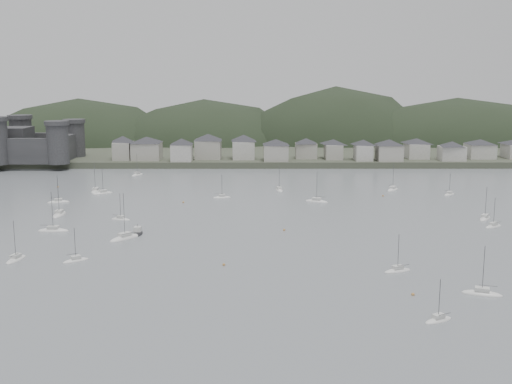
{
  "coord_description": "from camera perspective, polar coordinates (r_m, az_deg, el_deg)",
  "views": [
    {
      "loc": [
        -0.56,
        -124.72,
        42.19
      ],
      "look_at": [
        0.0,
        75.0,
        6.0
      ],
      "focal_mm": 43.98,
      "sensor_mm": 36.0,
      "label": 1
    }
  ],
  "objects": [
    {
      "name": "moored_fleet",
      "position": [
        199.87,
        -2.95,
        -1.88
      ],
      "size": [
        255.7,
        176.2,
        13.32
      ],
      "color": "silver",
      "rests_on": "ground"
    },
    {
      "name": "forested_ridge",
      "position": [
        397.77,
        0.62,
        2.54
      ],
      "size": [
        851.55,
        103.94,
        102.57
      ],
      "color": "black",
      "rests_on": "ground"
    },
    {
      "name": "ground",
      "position": [
        131.66,
        0.09,
        -8.42
      ],
      "size": [
        900.0,
        900.0,
        0.0
      ],
      "primitive_type": "plane",
      "color": "slate",
      "rests_on": "ground"
    },
    {
      "name": "motor_launch_far",
      "position": [
        175.74,
        -10.7,
        -3.7
      ],
      "size": [
        2.66,
        6.89,
        3.65
      ],
      "rotation": [
        0.0,
        0.0,
        3.11
      ],
      "color": "black",
      "rests_on": "ground"
    },
    {
      "name": "far_shore_land",
      "position": [
        421.69,
        -0.08,
        4.73
      ],
      "size": [
        900.0,
        250.0,
        3.0
      ],
      "primitive_type": "cube",
      "color": "#383D2D",
      "rests_on": "ground"
    },
    {
      "name": "sailboat_lead",
      "position": [
        159.05,
        -20.99,
        -5.75
      ],
      "size": [
        3.79,
        7.82,
        10.28
      ],
      "rotation": [
        0.0,
        0.0,
        -0.19
      ],
      "color": "silver",
      "rests_on": "ground"
    },
    {
      "name": "mooring_buoys",
      "position": [
        186.52,
        -0.87,
        -2.76
      ],
      "size": [
        191.66,
        125.99,
        0.7
      ],
      "color": "#AD7939",
      "rests_on": "ground"
    },
    {
      "name": "waterfront_town",
      "position": [
        314.07,
        9.23,
        4.01
      ],
      "size": [
        451.48,
        28.46,
        12.92
      ],
      "color": "#A19F93",
      "rests_on": "far_shore_land"
    },
    {
      "name": "castle",
      "position": [
        328.59,
        -21.53,
        4.1
      ],
      "size": [
        66.0,
        43.0,
        20.0
      ],
      "color": "#2E2F31",
      "rests_on": "far_shore_land"
    }
  ]
}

